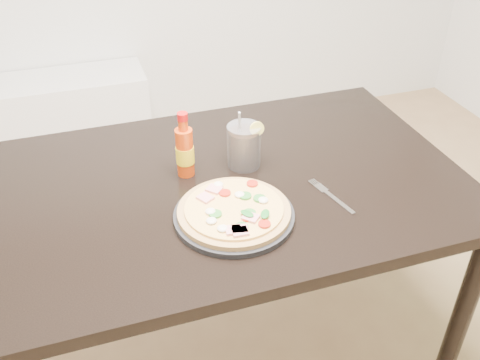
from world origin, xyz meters
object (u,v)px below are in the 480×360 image
object	(u,v)px
dining_table	(228,203)
plate	(234,216)
cola_cup	(244,147)
hot_sauce_bottle	(185,151)
fork	(330,195)
media_console	(17,128)
pizza	(234,210)

from	to	relation	value
dining_table	plate	xyz separation A→B (m)	(-0.04, -0.18, 0.09)
dining_table	plate	distance (m)	0.20
plate	cola_cup	world-z (taller)	cola_cup
hot_sauce_bottle	fork	world-z (taller)	hot_sauce_bottle
dining_table	hot_sauce_bottle	size ratio (longest dim) A/B	6.85
cola_cup	dining_table	bearing A→B (deg)	-138.04
media_console	pizza	bearing A→B (deg)	-67.86
dining_table	pizza	xyz separation A→B (m)	(-0.04, -0.18, 0.11)
pizza	media_console	size ratio (longest dim) A/B	0.22
plate	fork	distance (m)	0.29
pizza	fork	xyz separation A→B (m)	(0.29, 0.01, -0.02)
hot_sauce_bottle	fork	distance (m)	0.44
dining_table	hot_sauce_bottle	xyz separation A→B (m)	(-0.11, 0.07, 0.16)
pizza	cola_cup	bearing A→B (deg)	65.85
dining_table	media_console	distance (m)	1.72
fork	hot_sauce_bottle	bearing A→B (deg)	133.05
dining_table	fork	world-z (taller)	fork
cola_cup	plate	bearing A→B (deg)	-114.25
cola_cup	fork	distance (m)	0.30
dining_table	fork	distance (m)	0.31
plate	hot_sauce_bottle	world-z (taller)	hot_sauce_bottle
hot_sauce_bottle	cola_cup	size ratio (longest dim) A/B	1.07
plate	cola_cup	xyz separation A→B (m)	(0.11, 0.24, 0.06)
pizza	hot_sauce_bottle	size ratio (longest dim) A/B	1.48
fork	pizza	bearing A→B (deg)	168.63
dining_table	media_console	world-z (taller)	dining_table
cola_cup	hot_sauce_bottle	bearing A→B (deg)	178.36
pizza	fork	world-z (taller)	pizza
pizza	media_console	distance (m)	1.90
pizza	fork	distance (m)	0.29
dining_table	plate	bearing A→B (deg)	-101.32
plate	hot_sauce_bottle	distance (m)	0.27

